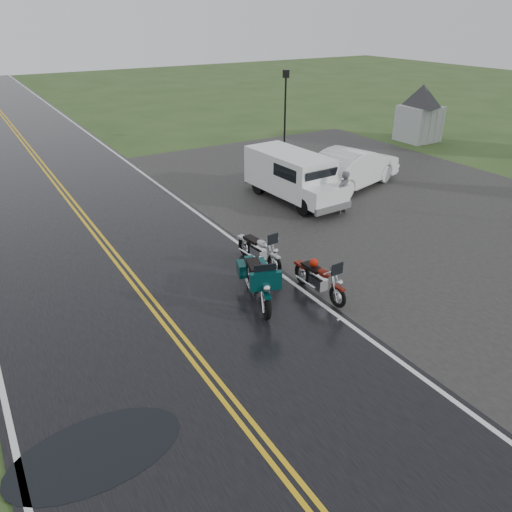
% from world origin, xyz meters
% --- Properties ---
extents(ground, '(120.00, 120.00, 0.00)m').
position_xyz_m(ground, '(0.00, 0.00, 0.00)').
color(ground, '#2D471E').
rests_on(ground, ground).
extents(road, '(8.00, 100.00, 0.04)m').
position_xyz_m(road, '(0.00, 10.00, 0.02)').
color(road, black).
rests_on(road, ground).
extents(parking_pad, '(14.00, 24.00, 0.03)m').
position_xyz_m(parking_pad, '(11.00, 5.00, 0.01)').
color(parking_pad, black).
rests_on(parking_pad, ground).
extents(visitor_center, '(16.00, 10.00, 4.80)m').
position_xyz_m(visitor_center, '(20.00, 12.00, 2.40)').
color(visitor_center, '#A8AAAD').
rests_on(visitor_center, ground).
extents(motorcycle_red, '(0.79, 2.05, 1.20)m').
position_xyz_m(motorcycle_red, '(4.04, 0.00, 0.60)').
color(motorcycle_red, '#5A120A').
rests_on(motorcycle_red, ground).
extents(motorcycle_teal, '(1.63, 2.61, 1.45)m').
position_xyz_m(motorcycle_teal, '(2.18, 0.50, 0.73)').
color(motorcycle_teal, '#043131').
rests_on(motorcycle_teal, ground).
extents(motorcycle_silver, '(0.92, 2.09, 1.20)m').
position_xyz_m(motorcycle_silver, '(3.65, 2.38, 0.60)').
color(motorcycle_silver, '#A5A8AC').
rests_on(motorcycle_silver, ground).
extents(van_white, '(2.10, 5.01, 1.94)m').
position_xyz_m(van_white, '(7.13, 5.70, 0.97)').
color(van_white, white).
rests_on(van_white, ground).
extents(person_at_van, '(0.68, 0.53, 1.63)m').
position_xyz_m(person_at_van, '(8.54, 5.17, 0.82)').
color(person_at_van, '#4E4E53').
rests_on(person_at_van, ground).
extents(sedan_white, '(5.43, 3.16, 1.69)m').
position_xyz_m(sedan_white, '(10.95, 7.41, 0.85)').
color(sedan_white, white).
rests_on(sedan_white, ground).
extents(lamp_post_far_right, '(0.36, 0.36, 4.18)m').
position_xyz_m(lamp_post_far_right, '(12.37, 14.70, 2.09)').
color(lamp_post_far_right, black).
rests_on(lamp_post_far_right, ground).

